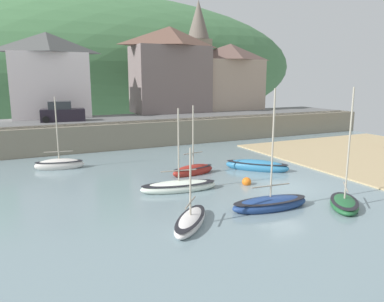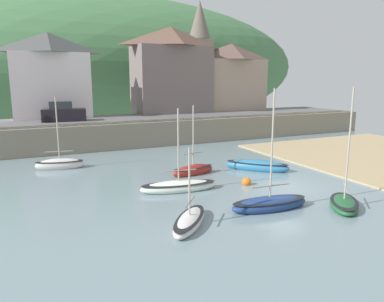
% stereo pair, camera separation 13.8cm
% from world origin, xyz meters
% --- Properties ---
extents(quay_seawall, '(48.00, 9.40, 2.40)m').
position_xyz_m(quay_seawall, '(0.00, 17.50, 1.36)').
color(quay_seawall, gray).
rests_on(quay_seawall, ground).
extents(hillside_backdrop, '(80.00, 44.00, 25.12)m').
position_xyz_m(hillside_backdrop, '(1.63, 55.20, 8.79)').
color(hillside_backdrop, '#467849').
rests_on(hillside_backdrop, ground).
extents(waterfront_building_left, '(8.06, 4.82, 8.83)m').
position_xyz_m(waterfront_building_left, '(-10.89, 25.20, 6.90)').
color(waterfront_building_left, white).
rests_on(waterfront_building_left, ground).
extents(waterfront_building_centre, '(9.27, 5.52, 10.17)m').
position_xyz_m(waterfront_building_centre, '(2.94, 25.20, 7.57)').
color(waterfront_building_centre, slate).
rests_on(waterfront_building_centre, ground).
extents(waterfront_building_right, '(8.91, 4.38, 8.50)m').
position_xyz_m(waterfront_building_right, '(11.40, 25.20, 6.73)').
color(waterfront_building_right, tan).
rests_on(waterfront_building_right, ground).
extents(church_with_spire, '(3.00, 3.00, 14.35)m').
position_xyz_m(church_with_spire, '(8.72, 29.20, 9.81)').
color(church_with_spire, gray).
rests_on(church_with_spire, ground).
extents(sailboat_white_hull, '(4.36, 1.71, 6.27)m').
position_xyz_m(sailboat_white_hull, '(-2.97, -2.68, 0.28)').
color(sailboat_white_hull, navy).
rests_on(sailboat_white_hull, ground).
extents(rowboat_small_beached, '(4.75, 2.02, 5.04)m').
position_xyz_m(rowboat_small_beached, '(-5.95, 2.15, 0.26)').
color(rowboat_small_beached, white).
rests_on(rowboat_small_beached, ground).
extents(sailboat_nearest_shore, '(4.13, 4.20, 0.97)m').
position_xyz_m(sailboat_nearest_shore, '(1.15, 4.31, 0.29)').
color(sailboat_nearest_shore, teal).
rests_on(sailboat_nearest_shore, ground).
extents(sailboat_blue_trim, '(3.10, 3.25, 6.28)m').
position_xyz_m(sailboat_blue_trim, '(0.62, -4.15, 0.24)').
color(sailboat_blue_trim, '#215E32').
rests_on(sailboat_blue_trim, ground).
extents(motorboat_with_cabin, '(3.36, 1.43, 4.96)m').
position_xyz_m(motorboat_with_cabin, '(-3.58, 5.15, 0.30)').
color(motorboat_with_cabin, maroon).
rests_on(motorboat_with_cabin, ground).
extents(dinghy_open_wooden, '(3.18, 3.52, 3.73)m').
position_xyz_m(dinghy_open_wooden, '(-7.57, -2.89, 0.22)').
color(dinghy_open_wooden, silver).
rests_on(dinghy_open_wooden, ground).
extents(fishing_boat_green, '(3.62, 1.72, 5.46)m').
position_xyz_m(fishing_boat_green, '(-11.76, 10.87, 0.32)').
color(fishing_boat_green, silver).
rests_on(fishing_boat_green, ground).
extents(parked_car_near_slipway, '(4.27, 2.15, 1.95)m').
position_xyz_m(parked_car_near_slipway, '(-10.28, 20.70, 3.20)').
color(parked_car_near_slipway, black).
rests_on(parked_car_near_slipway, ground).
extents(mooring_buoy, '(0.58, 0.58, 0.58)m').
position_xyz_m(mooring_buoy, '(-1.62, 1.48, 0.17)').
color(mooring_buoy, orange).
rests_on(mooring_buoy, ground).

